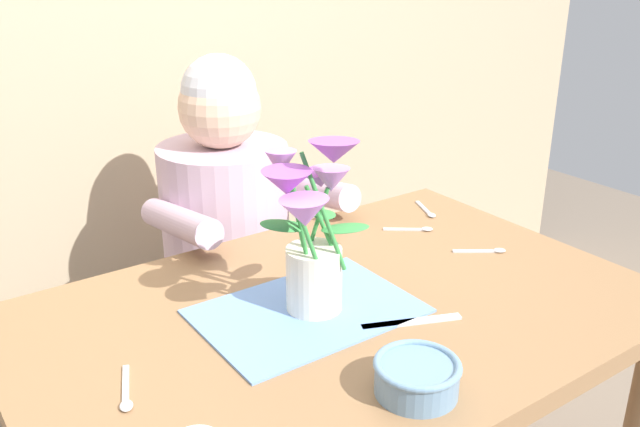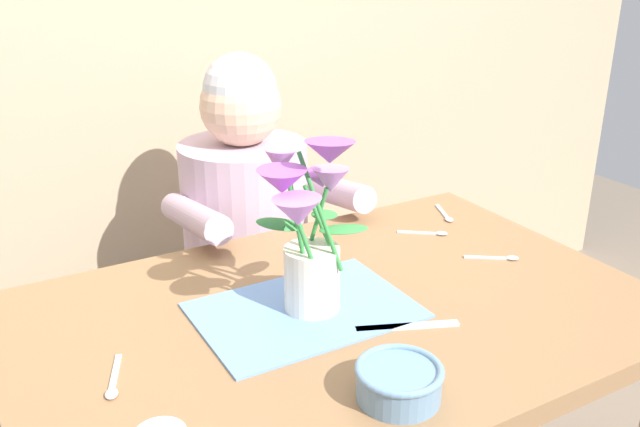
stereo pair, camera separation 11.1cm
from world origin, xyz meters
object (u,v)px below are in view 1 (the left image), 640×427
object	(u,v)px
flower_vase	(312,230)
ceramic_bowl	(417,376)
seated_person	(229,264)
dinner_knife	(412,322)

from	to	relation	value
flower_vase	ceramic_bowl	world-z (taller)	flower_vase
seated_person	flower_vase	xyz separation A→B (m)	(-0.13, -0.60, 0.35)
flower_vase	dinner_knife	bearing A→B (deg)	-47.19
flower_vase	dinner_knife	world-z (taller)	flower_vase
ceramic_bowl	dinner_knife	size ratio (longest dim) A/B	0.72
flower_vase	ceramic_bowl	bearing A→B (deg)	-91.44
seated_person	flower_vase	size ratio (longest dim) A/B	3.31
dinner_knife	flower_vase	bearing A→B (deg)	155.23
flower_vase	dinner_knife	size ratio (longest dim) A/B	1.80
ceramic_bowl	dinner_knife	distance (m)	0.21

